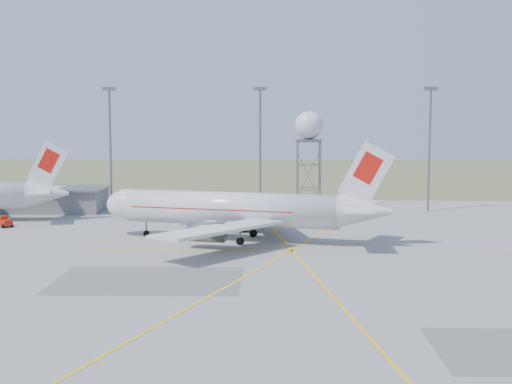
{
  "coord_description": "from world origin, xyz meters",
  "views": [
    {
      "loc": [
        -8.12,
        -52.28,
        15.92
      ],
      "look_at": [
        -10.13,
        40.0,
        5.9
      ],
      "focal_mm": 50.0,
      "sensor_mm": 36.0,
      "label": 1
    }
  ],
  "objects_px": {
    "radar_tower": "(309,156)",
    "baggage_tug": "(5,223)",
    "fire_truck": "(219,219)",
    "airliner_main": "(236,210)"
  },
  "relations": [
    {
      "from": "radar_tower",
      "to": "baggage_tug",
      "type": "bearing_deg",
      "value": -159.63
    },
    {
      "from": "radar_tower",
      "to": "fire_truck",
      "type": "bearing_deg",
      "value": -123.66
    },
    {
      "from": "radar_tower",
      "to": "baggage_tug",
      "type": "distance_m",
      "value": 47.77
    },
    {
      "from": "airliner_main",
      "to": "baggage_tug",
      "type": "bearing_deg",
      "value": -2.29
    },
    {
      "from": "fire_truck",
      "to": "baggage_tug",
      "type": "distance_m",
      "value": 31.05
    },
    {
      "from": "fire_truck",
      "to": "airliner_main",
      "type": "bearing_deg",
      "value": -89.85
    },
    {
      "from": "radar_tower",
      "to": "baggage_tug",
      "type": "relative_size",
      "value": 6.67
    },
    {
      "from": "airliner_main",
      "to": "fire_truck",
      "type": "height_order",
      "value": "airliner_main"
    },
    {
      "from": "airliner_main",
      "to": "radar_tower",
      "type": "height_order",
      "value": "radar_tower"
    },
    {
      "from": "baggage_tug",
      "to": "radar_tower",
      "type": "bearing_deg",
      "value": 58.43
    }
  ]
}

